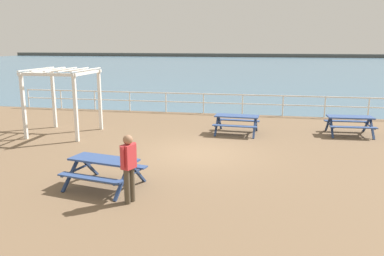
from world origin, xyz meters
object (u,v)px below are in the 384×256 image
object	(u,v)px
visitor	(129,164)
lattice_pergola	(63,86)
picnic_table_far_right	(104,166)
picnic_table_far_left	(237,120)
picnic_table_near_left	(350,121)

from	to	relation	value
visitor	lattice_pergola	size ratio (longest dim) A/B	0.61
picnic_table_far_right	picnic_table_far_left	bearing A→B (deg)	77.99
picnic_table_near_left	visitor	size ratio (longest dim) A/B	1.13
picnic_table_far_left	picnic_table_far_right	distance (m)	7.46
picnic_table_near_left	picnic_table_far_right	bearing A→B (deg)	-137.82
visitor	picnic_table_near_left	bearing A→B (deg)	71.31
visitor	lattice_pergola	distance (m)	8.20
picnic_table_near_left	lattice_pergola	bearing A→B (deg)	-172.79
picnic_table_near_left	picnic_table_far_right	world-z (taller)	same
picnic_table_far_left	visitor	bearing A→B (deg)	-100.71
picnic_table_far_right	visitor	world-z (taller)	visitor
picnic_table_far_right	visitor	xyz separation A→B (m)	(1.00, -0.85, 0.36)
picnic_table_near_left	picnic_table_far_left	distance (m)	4.65
picnic_table_far_left	lattice_pergola	distance (m)	7.31
picnic_table_far_left	lattice_pergola	bearing A→B (deg)	-165.52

